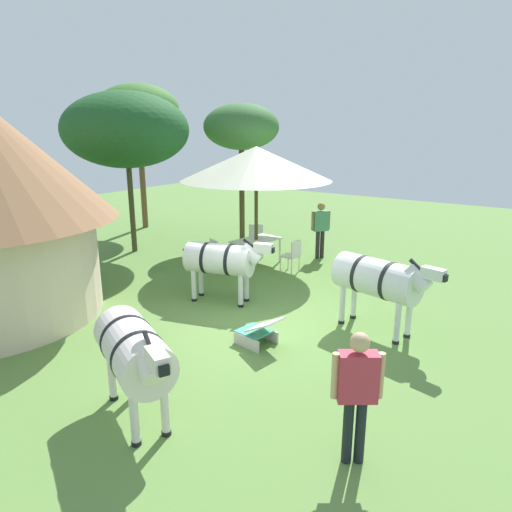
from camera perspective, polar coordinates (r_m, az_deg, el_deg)
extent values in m
plane|color=#5F8740|center=(9.43, -0.02, -8.25)|extent=(36.00, 36.00, 0.00)
cylinder|color=#453F1C|center=(12.98, 0.02, 4.07)|extent=(0.10, 0.10, 2.41)
cone|color=beige|center=(12.75, 0.02, 11.41)|extent=(4.16, 4.16, 0.92)
cube|color=silver|center=(13.09, 0.02, 1.99)|extent=(1.52, 1.00, 0.04)
cylinder|color=silver|center=(12.97, -3.04, 0.14)|extent=(0.06, 0.06, 0.70)
cylinder|color=silver|center=(13.87, 0.81, 1.21)|extent=(0.06, 0.06, 0.70)
cylinder|color=silver|center=(12.50, -0.85, -0.43)|extent=(0.06, 0.06, 0.70)
cylinder|color=silver|center=(13.44, 2.98, 0.71)|extent=(0.06, 0.06, 0.70)
cube|color=silver|center=(14.28, 0.00, 2.05)|extent=(0.60, 0.60, 0.04)
cube|color=silver|center=(14.42, 0.00, 3.10)|extent=(0.28, 0.39, 0.45)
cylinder|color=silver|center=(14.17, 0.78, 0.99)|extent=(0.04, 0.04, 0.45)
cylinder|color=silver|center=(14.16, -0.76, 0.99)|extent=(0.04, 0.04, 0.45)
cylinder|color=silver|center=(14.51, 0.75, 1.36)|extent=(0.04, 0.04, 0.45)
cylinder|color=silver|center=(14.51, -0.75, 1.36)|extent=(0.04, 0.04, 0.45)
cube|color=silver|center=(12.59, -4.43, 0.12)|extent=(0.56, 0.57, 0.04)
cube|color=silver|center=(12.45, -5.22, 0.99)|extent=(0.21, 0.42, 0.45)
cylinder|color=silver|center=(12.90, -4.11, -0.54)|extent=(0.04, 0.04, 0.45)
cylinder|color=silver|center=(12.58, -3.28, -0.95)|extent=(0.04, 0.04, 0.45)
cylinder|color=silver|center=(12.74, -5.53, -0.78)|extent=(0.04, 0.04, 0.45)
cylinder|color=silver|center=(12.41, -4.72, -1.20)|extent=(0.04, 0.04, 0.45)
cube|color=silver|center=(12.51, 4.24, 0.01)|extent=(0.46, 0.44, 0.04)
cube|color=silver|center=(12.35, 5.00, 0.87)|extent=(0.44, 0.06, 0.45)
cylinder|color=silver|center=(12.52, 3.06, -1.03)|extent=(0.04, 0.04, 0.45)
cylinder|color=silver|center=(12.82, 4.02, -0.64)|extent=(0.04, 0.04, 0.45)
cylinder|color=silver|center=(12.33, 4.44, -1.32)|extent=(0.04, 0.04, 0.45)
cylinder|color=silver|center=(12.63, 5.38, -0.92)|extent=(0.04, 0.04, 0.45)
cylinder|color=#252225|center=(13.92, 7.65, 1.42)|extent=(0.12, 0.12, 0.84)
cylinder|color=#252225|center=(13.99, 8.20, 1.47)|extent=(0.12, 0.12, 0.84)
cube|color=#468962|center=(13.80, 8.04, 4.34)|extent=(0.49, 0.45, 0.60)
cylinder|color=#9D7347|center=(13.69, 7.06, 4.36)|extent=(0.09, 0.09, 0.56)
cylinder|color=#9D7347|center=(13.90, 9.01, 4.46)|extent=(0.09, 0.09, 0.56)
sphere|color=#9D7347|center=(13.72, 8.11, 6.11)|extent=(0.23, 0.23, 0.23)
cylinder|color=black|center=(5.83, 11.31, -20.52)|extent=(0.12, 0.12, 0.83)
cylinder|color=black|center=(5.86, 12.81, -20.41)|extent=(0.12, 0.12, 0.83)
cube|color=#B22D42|center=(5.46, 12.50, -14.44)|extent=(0.43, 0.49, 0.59)
cylinder|color=tan|center=(5.40, 9.79, -14.42)|extent=(0.09, 0.09, 0.55)
cylinder|color=tan|center=(5.51, 15.17, -14.11)|extent=(0.09, 0.09, 0.55)
sphere|color=tan|center=(5.26, 12.77, -10.41)|extent=(0.23, 0.23, 0.23)
cube|color=teal|center=(8.53, -0.24, -9.32)|extent=(0.60, 0.62, 0.03)
cube|color=white|center=(8.27, 1.15, -8.50)|extent=(0.60, 0.62, 0.30)
cube|color=silver|center=(8.38, -1.21, -10.66)|extent=(0.13, 0.60, 0.22)
cube|color=silver|center=(8.72, 1.21, -9.55)|extent=(0.13, 0.60, 0.22)
cylinder|color=silver|center=(6.38, -14.96, -11.14)|extent=(1.30, 1.68, 0.71)
cylinder|color=black|center=(6.65, -15.68, -10.06)|extent=(0.69, 0.39, 0.73)
cylinder|color=black|center=(6.15, -14.26, -12.18)|extent=(0.69, 0.39, 0.73)
cylinder|color=silver|center=(5.65, -12.97, -12.66)|extent=(0.53, 0.64, 0.52)
cube|color=silver|center=(5.34, -12.14, -12.45)|extent=(0.33, 0.44, 0.20)
cube|color=black|center=(5.20, -11.48, -13.59)|extent=(0.16, 0.16, 0.12)
cube|color=black|center=(5.56, -13.10, -10.85)|extent=(0.19, 0.35, 0.28)
cylinder|color=silver|center=(6.27, -11.22, -18.19)|extent=(0.11, 0.11, 0.74)
cylinder|color=black|center=(6.46, -11.05, -20.69)|extent=(0.13, 0.13, 0.06)
cylinder|color=silver|center=(6.18, -14.84, -18.97)|extent=(0.11, 0.11, 0.74)
cylinder|color=black|center=(6.38, -14.62, -21.49)|extent=(0.13, 0.13, 0.06)
cylinder|color=silver|center=(7.22, -14.33, -13.50)|extent=(0.11, 0.11, 0.74)
cylinder|color=black|center=(7.39, -14.15, -15.80)|extent=(0.13, 0.13, 0.06)
cylinder|color=silver|center=(7.14, -17.44, -14.08)|extent=(0.11, 0.11, 0.74)
cylinder|color=black|center=(7.31, -17.21, -16.40)|extent=(0.13, 0.13, 0.06)
cylinder|color=black|center=(7.14, -16.68, -9.18)|extent=(0.15, 0.23, 0.53)
cylinder|color=silver|center=(9.02, 14.76, -2.62)|extent=(1.06, 1.74, 0.72)
cylinder|color=black|center=(9.18, 13.07, -2.17)|extent=(0.73, 0.24, 0.73)
cylinder|color=black|center=(8.87, 16.34, -3.04)|extent=(0.73, 0.24, 0.73)
cylinder|color=silver|center=(8.58, 19.38, -2.68)|extent=(0.44, 0.61, 0.52)
cube|color=silver|center=(8.42, 21.14, -2.06)|extent=(0.26, 0.43, 0.20)
cube|color=black|center=(8.36, 22.22, -2.52)|extent=(0.14, 0.14, 0.12)
cube|color=black|center=(8.52, 19.50, -1.40)|extent=(0.12, 0.37, 0.28)
cylinder|color=silver|center=(9.12, 18.41, -7.21)|extent=(0.11, 0.11, 0.81)
cylinder|color=black|center=(9.27, 18.20, -9.34)|extent=(0.13, 0.13, 0.06)
cylinder|color=silver|center=(8.80, 17.14, -7.96)|extent=(0.11, 0.11, 0.81)
cylinder|color=black|center=(8.95, 16.94, -10.15)|extent=(0.13, 0.13, 0.06)
cylinder|color=silver|center=(9.71, 12.06, -5.32)|extent=(0.11, 0.11, 0.81)
cylinder|color=black|center=(9.85, 11.94, -7.34)|extent=(0.13, 0.13, 0.06)
cylinder|color=silver|center=(9.41, 10.66, -5.93)|extent=(0.11, 0.11, 0.81)
cylinder|color=black|center=(9.55, 10.55, -8.01)|extent=(0.13, 0.13, 0.06)
cylinder|color=black|center=(9.50, 10.37, -2.03)|extent=(0.10, 0.24, 0.53)
cylinder|color=silver|center=(10.26, -4.55, -0.37)|extent=(1.06, 1.62, 0.69)
cylinder|color=black|center=(10.37, -6.06, -0.22)|extent=(0.69, 0.27, 0.70)
cylinder|color=black|center=(10.16, -3.16, -0.50)|extent=(0.69, 0.27, 0.70)
cylinder|color=silver|center=(9.95, -0.62, 0.25)|extent=(0.44, 0.61, 0.51)
cube|color=silver|center=(9.82, 0.92, 1.01)|extent=(0.28, 0.43, 0.20)
cube|color=black|center=(9.78, 1.92, 0.75)|extent=(0.15, 0.15, 0.12)
cube|color=black|center=(9.90, -0.63, 1.36)|extent=(0.14, 0.36, 0.28)
cylinder|color=silver|center=(10.42, -1.20, -3.68)|extent=(0.11, 0.11, 0.74)
cylinder|color=black|center=(10.53, -1.19, -5.43)|extent=(0.13, 0.13, 0.06)
cylinder|color=silver|center=(10.08, -1.92, -4.36)|extent=(0.11, 0.11, 0.74)
cylinder|color=black|center=(10.21, -1.91, -6.15)|extent=(0.13, 0.13, 0.06)
cylinder|color=silver|center=(10.83, -6.85, -3.02)|extent=(0.11, 0.11, 0.74)
cylinder|color=black|center=(10.95, -6.79, -4.70)|extent=(0.13, 0.13, 0.06)
cylinder|color=silver|center=(10.51, -7.72, -3.64)|extent=(0.11, 0.11, 0.74)
cylinder|color=black|center=(10.63, -7.66, -5.37)|extent=(0.13, 0.13, 0.06)
cylinder|color=black|center=(10.61, -8.49, -0.50)|extent=(0.11, 0.24, 0.53)
cylinder|color=brown|center=(18.46, -13.89, 9.03)|extent=(0.22, 0.22, 3.63)
ellipsoid|color=#3B722B|center=(18.36, -14.45, 17.26)|extent=(3.03, 3.03, 1.82)
cylinder|color=#403F24|center=(14.91, -15.15, 5.65)|extent=(0.16, 0.16, 2.71)
ellipsoid|color=#1C5023|center=(14.70, -15.83, 14.83)|extent=(3.74, 3.74, 2.25)
cylinder|color=#433820|center=(15.89, -1.76, 7.57)|extent=(0.18, 0.18, 3.14)
ellipsoid|color=#366931|center=(15.73, -1.83, 15.74)|extent=(2.50, 2.50, 1.50)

